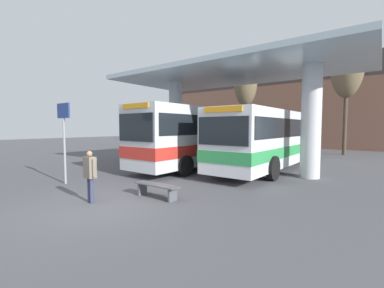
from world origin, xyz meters
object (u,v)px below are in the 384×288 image
at_px(pedestrian_waiting, 90,171).
at_px(poplar_tree_behind_right, 347,64).
at_px(info_sign_platform, 64,127).
at_px(parked_car_street, 239,138).
at_px(transit_bus_left_bay, 203,135).
at_px(transit_bus_center_bay, 276,137).
at_px(poplar_tree_behind_left, 246,82).
at_px(waiting_bench_near_pillar, 157,188).

relative_size(pedestrian_waiting, poplar_tree_behind_right, 0.15).
relative_size(info_sign_platform, parked_car_street, 0.77).
bearing_deg(poplar_tree_behind_right, transit_bus_left_bay, -116.62).
relative_size(transit_bus_center_bay, pedestrian_waiting, 7.49).
bearing_deg(transit_bus_left_bay, poplar_tree_behind_left, -76.54).
height_order(transit_bus_left_bay, waiting_bench_near_pillar, transit_bus_left_bay).
xyz_separation_m(pedestrian_waiting, poplar_tree_behind_left, (-3.66, 18.96, 5.73)).
xyz_separation_m(transit_bus_center_bay, poplar_tree_behind_right, (2.42, 10.12, 5.73)).
height_order(transit_bus_left_bay, transit_bus_center_bay, transit_bus_left_bay).
bearing_deg(transit_bus_center_bay, info_sign_platform, 60.62).
height_order(transit_bus_center_bay, poplar_tree_behind_left, poplar_tree_behind_left).
relative_size(transit_bus_center_bay, poplar_tree_behind_left, 1.29).
xyz_separation_m(poplar_tree_behind_right, parked_car_street, (-11.32, 3.29, -6.52)).
height_order(poplar_tree_behind_left, poplar_tree_behind_right, poplar_tree_behind_right).
height_order(info_sign_platform, poplar_tree_behind_right, poplar_tree_behind_right).
bearing_deg(transit_bus_left_bay, transit_bus_center_bay, -149.66).
bearing_deg(poplar_tree_behind_right, pedestrian_waiting, -102.85).
distance_m(transit_bus_center_bay, pedestrian_waiting, 10.60).
height_order(transit_bus_left_bay, info_sign_platform, transit_bus_left_bay).
distance_m(pedestrian_waiting, parked_car_street, 24.65).
xyz_separation_m(transit_bus_center_bay, pedestrian_waiting, (-2.25, -10.33, -0.80)).
bearing_deg(transit_bus_left_bay, poplar_tree_behind_right, -115.04).
xyz_separation_m(waiting_bench_near_pillar, info_sign_platform, (-4.55, -0.68, 1.99)).
distance_m(transit_bus_left_bay, waiting_bench_near_pillar, 7.39).
xyz_separation_m(transit_bus_left_bay, poplar_tree_behind_right, (6.08, 12.13, 5.62)).
distance_m(transit_bus_left_bay, pedestrian_waiting, 8.48).
bearing_deg(pedestrian_waiting, info_sign_platform, 170.30).
xyz_separation_m(pedestrian_waiting, parked_car_street, (-6.66, 23.74, 0.01)).
bearing_deg(parked_car_street, waiting_bench_near_pillar, -72.30).
height_order(waiting_bench_near_pillar, poplar_tree_behind_right, poplar_tree_behind_right).
height_order(pedestrian_waiting, parked_car_street, parked_car_street).
height_order(transit_bus_center_bay, waiting_bench_near_pillar, transit_bus_center_bay).
height_order(waiting_bench_near_pillar, info_sign_platform, info_sign_platform).
distance_m(poplar_tree_behind_right, parked_car_street, 13.47).
bearing_deg(parked_car_street, transit_bus_center_bay, -58.40).
xyz_separation_m(waiting_bench_near_pillar, parked_car_street, (-7.92, 22.13, 0.65)).
distance_m(transit_bus_left_bay, transit_bus_center_bay, 4.18).
bearing_deg(pedestrian_waiting, poplar_tree_behind_right, 83.04).
xyz_separation_m(transit_bus_left_bay, waiting_bench_near_pillar, (2.68, -6.71, -1.55)).
xyz_separation_m(transit_bus_center_bay, info_sign_platform, (-5.53, -9.41, 0.55)).
bearing_deg(poplar_tree_behind_right, info_sign_platform, -112.15).
bearing_deg(parked_car_street, info_sign_platform, -83.59).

